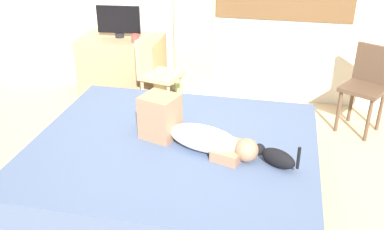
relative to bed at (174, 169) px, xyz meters
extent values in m
plane|color=tan|center=(0.12, -0.17, -0.23)|extent=(16.00, 16.00, 0.00)
cube|color=#38383D|center=(0.00, 0.00, -0.16)|extent=(2.21, 1.92, 0.14)
cube|color=#425170|center=(0.00, 0.00, 0.07)|extent=(2.14, 1.86, 0.33)
ellipsoid|color=silver|center=(0.24, -0.03, 0.32)|extent=(0.61, 0.42, 0.17)
sphere|color=#8C664C|center=(0.56, -0.13, 0.32)|extent=(0.17, 0.17, 0.17)
cube|color=#8C664C|center=(-0.13, 0.08, 0.41)|extent=(0.32, 0.31, 0.34)
cube|color=#8C664C|center=(0.45, -0.09, 0.28)|extent=(0.27, 0.33, 0.08)
ellipsoid|color=black|center=(0.78, -0.16, 0.30)|extent=(0.28, 0.22, 0.13)
sphere|color=black|center=(0.65, -0.09, 0.31)|extent=(0.08, 0.08, 0.08)
cylinder|color=black|center=(0.91, -0.24, 0.37)|extent=(0.03, 0.03, 0.16)
cube|color=#997A56|center=(-1.03, 1.69, 0.14)|extent=(0.90, 0.56, 0.74)
cylinder|color=black|center=(-1.04, 1.69, 0.53)|extent=(0.10, 0.10, 0.05)
cube|color=black|center=(-1.04, 1.69, 0.71)|extent=(0.48, 0.07, 0.30)
cylinder|color=#B23D38|center=(-0.81, 1.55, 0.55)|extent=(0.08, 0.08, 0.09)
cylinder|color=tan|center=(-0.30, 1.48, -0.01)|extent=(0.04, 0.04, 0.44)
cylinder|color=tan|center=(-0.36, 1.18, -0.01)|extent=(0.04, 0.04, 0.44)
cylinder|color=tan|center=(-0.59, 1.54, -0.01)|extent=(0.04, 0.04, 0.44)
cylinder|color=tan|center=(-0.66, 1.24, -0.01)|extent=(0.04, 0.04, 0.44)
cube|color=tan|center=(-0.48, 1.36, 0.23)|extent=(0.45, 0.45, 0.04)
cube|color=tan|center=(-0.64, 1.40, 0.44)|extent=(0.12, 0.38, 0.38)
cylinder|color=#4C3828|center=(1.61, 1.22, -0.01)|extent=(0.04, 0.04, 0.44)
cylinder|color=#4C3828|center=(1.34, 1.37, -0.01)|extent=(0.04, 0.04, 0.44)
cylinder|color=#4C3828|center=(1.76, 1.49, -0.01)|extent=(0.04, 0.04, 0.44)
cylinder|color=#4C3828|center=(1.49, 1.64, -0.01)|extent=(0.04, 0.04, 0.44)
cube|color=#4C3828|center=(1.55, 1.43, 0.23)|extent=(0.52, 0.52, 0.04)
cube|color=#4C3828|center=(1.63, 1.58, 0.44)|extent=(0.35, 0.22, 0.38)
camera|label=1|loc=(0.75, -2.81, 1.92)|focal=41.43mm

